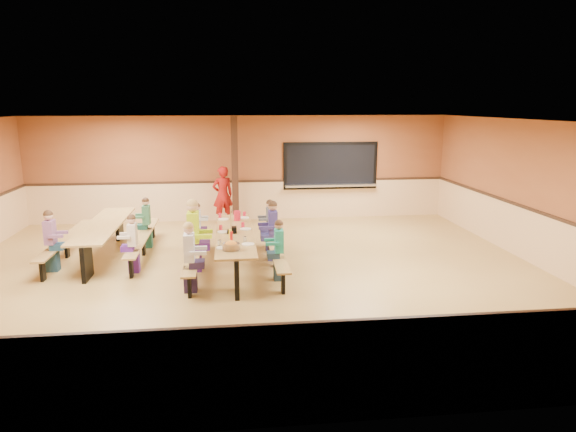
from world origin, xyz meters
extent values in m
plane|color=olive|center=(0.00, 0.00, 0.00)|extent=(12.00, 12.00, 0.00)
cube|color=brown|center=(0.00, 5.00, 1.50)|extent=(12.00, 0.04, 3.00)
cube|color=brown|center=(0.00, -5.00, 1.50)|extent=(12.00, 0.04, 3.00)
cube|color=brown|center=(6.00, 0.00, 1.50)|extent=(0.04, 10.00, 3.00)
cube|color=white|center=(0.00, 0.00, 3.00)|extent=(12.00, 10.00, 0.04)
cube|color=black|center=(2.60, 4.97, 1.55)|extent=(2.60, 0.06, 1.20)
cube|color=silver|center=(2.60, 4.88, 0.98)|extent=(2.70, 0.28, 0.06)
cube|color=black|center=(-0.20, 4.40, 1.50)|extent=(0.18, 0.18, 3.00)
cube|color=olive|center=(-0.29, 0.44, 0.72)|extent=(0.75, 3.60, 0.04)
cube|color=black|center=(-0.29, -1.11, 0.35)|extent=(0.08, 0.60, 0.70)
cube|color=black|center=(-0.29, 1.99, 0.35)|extent=(0.08, 0.60, 0.70)
cube|color=olive|center=(-1.11, 0.44, 0.43)|extent=(0.26, 3.60, 0.04)
cube|color=black|center=(-1.11, 0.44, 0.21)|extent=(0.06, 0.18, 0.41)
cube|color=olive|center=(0.54, 0.44, 0.43)|extent=(0.26, 3.60, 0.04)
cube|color=black|center=(0.54, 0.44, 0.21)|extent=(0.06, 0.18, 0.41)
cube|color=olive|center=(-3.14, 1.63, 0.72)|extent=(0.75, 3.60, 0.04)
cube|color=black|center=(-3.14, 0.08, 0.35)|extent=(0.08, 0.60, 0.70)
cube|color=black|center=(-3.14, 3.18, 0.35)|extent=(0.08, 0.60, 0.70)
cube|color=olive|center=(-3.97, 1.63, 0.43)|extent=(0.26, 3.60, 0.04)
cube|color=black|center=(-3.97, 1.63, 0.21)|extent=(0.06, 0.18, 0.41)
cube|color=olive|center=(-2.32, 1.63, 0.43)|extent=(0.26, 3.60, 0.04)
cube|color=black|center=(-2.32, 1.63, 0.21)|extent=(0.06, 0.18, 0.41)
imported|color=#A31612|center=(-0.55, 4.55, 0.81)|extent=(0.68, 0.55, 1.63)
cylinder|color=red|center=(-0.21, 1.60, 0.85)|extent=(0.16, 0.16, 0.22)
cube|color=black|center=(-0.30, 0.46, 0.80)|extent=(0.10, 0.14, 0.13)
cylinder|color=yellow|center=(-0.38, 0.06, 0.82)|extent=(0.06, 0.06, 0.17)
cylinder|color=#B2140F|center=(-0.36, -0.10, 0.82)|extent=(0.06, 0.06, 0.17)
cube|color=black|center=(-0.36, 0.45, 0.77)|extent=(0.16, 0.16, 0.06)
cube|color=olive|center=(-0.36, 0.45, 1.05)|extent=(0.02, 0.09, 0.50)
camera|label=1|loc=(-0.40, -9.77, 3.32)|focal=32.00mm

